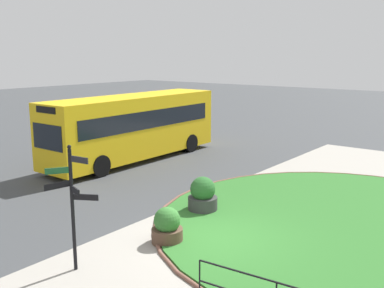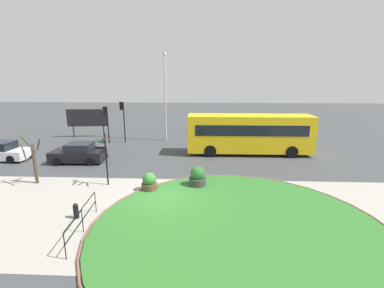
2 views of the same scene
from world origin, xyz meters
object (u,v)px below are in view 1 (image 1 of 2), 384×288
(planter_near_signpost, at_px, (203,196))
(planter_kerbside, at_px, (167,227))
(signpost_directional, at_px, (72,199))
(bus_yellow, at_px, (134,126))

(planter_near_signpost, xyz_separation_m, planter_kerbside, (-2.75, -0.76, -0.08))
(signpost_directional, relative_size, planter_kerbside, 3.00)
(signpost_directional, bearing_deg, planter_kerbside, -14.36)
(signpost_directional, relative_size, bus_yellow, 0.31)
(signpost_directional, xyz_separation_m, planter_near_signpost, (5.49, 0.06, -1.35))
(bus_yellow, distance_m, planter_near_signpost, 8.66)
(signpost_directional, xyz_separation_m, bus_yellow, (9.65, 7.55, -0.13))
(signpost_directional, bearing_deg, bus_yellow, 38.04)
(bus_yellow, distance_m, planter_kerbside, 10.84)
(planter_near_signpost, distance_m, planter_kerbside, 2.86)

